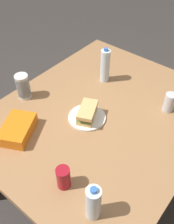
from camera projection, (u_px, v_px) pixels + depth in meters
ground_plane at (98, 178)px, 2.07m from camera, size 8.00×8.00×0.00m
dining_table at (101, 123)px, 1.62m from camera, size 1.42×1.17×0.73m
paper_plate at (87, 117)px, 1.54m from camera, size 0.22×0.22×0.01m
sandwich at (87, 112)px, 1.50m from camera, size 0.20×0.16×0.08m
soda_can_red at (63, 178)px, 1.18m from camera, size 0.07×0.07×0.12m
chip_bag at (18, 129)px, 1.43m from camera, size 0.27×0.24×0.07m
water_bottle_tall at (105, 66)px, 1.73m from camera, size 0.06×0.06×0.25m
plastic_cup_stack at (23, 86)px, 1.62m from camera, size 0.08×0.08×0.17m
water_bottle_spare at (93, 203)px, 1.05m from camera, size 0.07×0.07×0.21m
soda_can_silver at (169, 102)px, 1.55m from camera, size 0.07×0.07×0.12m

